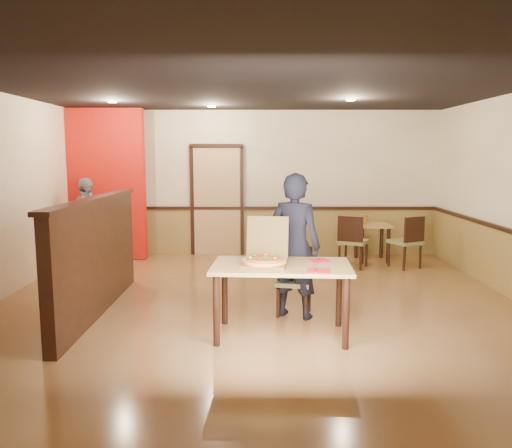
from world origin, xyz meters
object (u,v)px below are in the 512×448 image
at_px(main_table, 281,274).
at_px(side_table, 372,233).
at_px(diner_chair, 295,277).
at_px(passerby, 86,223).
at_px(pizza_box, 265,259).
at_px(side_chair_right, 408,240).
at_px(side_chair_left, 352,239).
at_px(diner, 295,246).
at_px(condiment, 366,220).

height_order(main_table, side_table, main_table).
distance_m(main_table, diner_chair, 0.84).
height_order(passerby, pizza_box, passerby).
distance_m(side_chair_right, passerby, 5.60).
bearing_deg(main_table, side_table, 67.71).
relative_size(side_chair_right, passerby, 0.58).
bearing_deg(side_table, side_chair_left, -128.20).
bearing_deg(main_table, side_chair_right, 57.69).
height_order(main_table, diner, diner).
bearing_deg(passerby, side_chair_right, -81.98).
bearing_deg(pizza_box, side_chair_right, 60.11).
bearing_deg(side_chair_right, diner, 23.25).
relative_size(main_table, diner, 0.87).
bearing_deg(diner, passerby, -15.03).
height_order(passerby, condiment, passerby).
bearing_deg(side_table, diner, -117.47).
height_order(side_chair_right, pizza_box, pizza_box).
relative_size(main_table, pizza_box, 2.53).
bearing_deg(side_chair_left, main_table, 93.80).
distance_m(side_chair_left, passerby, 4.64).
relative_size(side_table, diner, 0.39).
relative_size(main_table, side_chair_right, 1.67).
relative_size(side_chair_left, side_chair_right, 1.01).
distance_m(diner, passerby, 4.38).
xyz_separation_m(side_chair_left, condiment, (0.35, 0.55, 0.27)).
height_order(pizza_box, condiment, pizza_box).
distance_m(main_table, side_chair_left, 3.54).
bearing_deg(condiment, side_table, 22.86).
height_order(diner_chair, side_chair_right, side_chair_right).
relative_size(diner_chair, pizza_box, 1.37).
bearing_deg(pizza_box, main_table, 4.42).
distance_m(diner_chair, side_chair_left, 2.74).
distance_m(side_table, diner, 3.65).
distance_m(side_chair_left, side_table, 0.78).
xyz_separation_m(side_table, pizza_box, (-2.04, -3.86, 0.34)).
relative_size(diner_chair, side_chair_left, 0.90).
xyz_separation_m(side_chair_right, condiment, (-0.62, 0.55, 0.27)).
bearing_deg(side_chair_right, passerby, -28.29).
bearing_deg(diner_chair, side_chair_left, 77.81).
relative_size(diner_chair, passerby, 0.53).
bearing_deg(pizza_box, side_chair_left, 72.28).
relative_size(diner, condiment, 10.70).
bearing_deg(side_chair_left, condiment, -95.18).
bearing_deg(diner, condiment, -92.61).
bearing_deg(diner, side_chair_left, -91.24).
height_order(main_table, condiment, condiment).
height_order(diner, passerby, diner).
height_order(side_table, passerby, passerby).
xyz_separation_m(side_chair_right, diner, (-2.16, -2.61, 0.38)).
xyz_separation_m(diner_chair, diner, (-0.02, -0.14, 0.42)).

